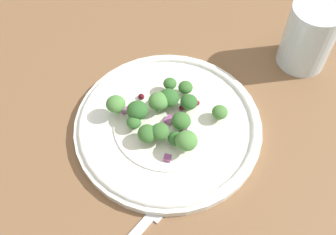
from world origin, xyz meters
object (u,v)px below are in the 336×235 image
(water_glass, at_px, (309,36))
(broccoli_floret_0, at_px, (134,123))
(plate, at_px, (168,125))
(broccoli_floret_2, at_px, (189,102))
(broccoli_floret_1, at_px, (176,139))

(water_glass, bearing_deg, broccoli_floret_0, 85.71)
(plate, height_order, broccoli_floret_2, broccoli_floret_2)
(plate, height_order, water_glass, water_glass)
(broccoli_floret_2, height_order, water_glass, water_glass)
(plate, relative_size, broccoli_floret_2, 10.68)
(broccoli_floret_0, distance_m, broccoli_floret_2, 0.08)
(broccoli_floret_0, bearing_deg, broccoli_floret_2, -99.29)
(plate, bearing_deg, broccoli_floret_0, 67.59)
(broccoli_floret_1, bearing_deg, broccoli_floret_0, 33.53)
(plate, height_order, broccoli_floret_1, broccoli_floret_1)
(broccoli_floret_0, distance_m, water_glass, 0.30)
(broccoli_floret_2, bearing_deg, broccoli_floret_0, 80.71)
(plate, distance_m, broccoli_floret_0, 0.05)
(plate, xyz_separation_m, broccoli_floret_0, (0.02, 0.04, 0.02))
(broccoli_floret_0, bearing_deg, water_glass, -94.29)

